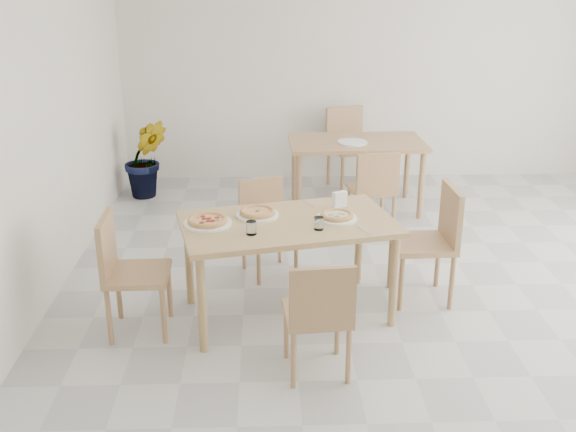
{
  "coord_description": "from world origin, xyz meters",
  "views": [
    {
      "loc": [
        -1.32,
        -4.5,
        2.49
      ],
      "look_at": [
        -1.16,
        0.01,
        0.79
      ],
      "focal_mm": 42.0,
      "sensor_mm": 36.0,
      "label": 1
    }
  ],
  "objects_px": {
    "chair_east": "(434,235)",
    "plate_empty": "(352,142)",
    "chair_west": "(125,266)",
    "napkin_holder": "(340,200)",
    "plate_pepperoni": "(208,223)",
    "tumbler_a": "(319,223)",
    "main_table": "(288,232)",
    "pizza_pepperoni": "(208,220)",
    "chair_back_n": "(348,142)",
    "potted_plant": "(146,159)",
    "plate_mushroom": "(337,218)",
    "second_table": "(356,149)",
    "chair_back_s": "(374,186)",
    "plate_margherita": "(257,215)",
    "chair_north": "(266,219)",
    "pizza_margherita": "(257,212)",
    "pizza_mushroom": "(337,215)",
    "chair_south": "(319,311)",
    "tumbler_b": "(251,228)"
  },
  "relations": [
    {
      "from": "chair_east",
      "to": "plate_empty",
      "type": "distance_m",
      "value": 2.04
    },
    {
      "from": "chair_west",
      "to": "napkin_holder",
      "type": "bearing_deg",
      "value": -74.55
    },
    {
      "from": "plate_pepperoni",
      "to": "tumbler_a",
      "type": "xyz_separation_m",
      "value": [
        0.78,
        -0.12,
        0.04
      ]
    },
    {
      "from": "plate_pepperoni",
      "to": "tumbler_a",
      "type": "height_order",
      "value": "tumbler_a"
    },
    {
      "from": "main_table",
      "to": "pizza_pepperoni",
      "type": "xyz_separation_m",
      "value": [
        -0.57,
        -0.04,
        0.11
      ]
    },
    {
      "from": "chair_back_n",
      "to": "potted_plant",
      "type": "bearing_deg",
      "value": 169.31
    },
    {
      "from": "potted_plant",
      "to": "chair_west",
      "type": "bearing_deg",
      "value": -83.49
    },
    {
      "from": "plate_mushroom",
      "to": "second_table",
      "type": "relative_size",
      "value": 0.21
    },
    {
      "from": "chair_back_s",
      "to": "plate_margherita",
      "type": "bearing_deg",
      "value": 44.68
    },
    {
      "from": "chair_north",
      "to": "chair_back_n",
      "type": "xyz_separation_m",
      "value": [
        0.97,
        2.33,
        0.07
      ]
    },
    {
      "from": "chair_north",
      "to": "second_table",
      "type": "height_order",
      "value": "chair_north"
    },
    {
      "from": "plate_pepperoni",
      "to": "plate_mushroom",
      "type": "bearing_deg",
      "value": 4.35
    },
    {
      "from": "plate_margherita",
      "to": "napkin_holder",
      "type": "xyz_separation_m",
      "value": [
        0.62,
        0.14,
        0.05
      ]
    },
    {
      "from": "chair_east",
      "to": "plate_empty",
      "type": "height_order",
      "value": "chair_east"
    },
    {
      "from": "pizza_margherita",
      "to": "napkin_holder",
      "type": "xyz_separation_m",
      "value": [
        0.62,
        0.14,
        0.03
      ]
    },
    {
      "from": "main_table",
      "to": "potted_plant",
      "type": "xyz_separation_m",
      "value": [
        -1.49,
        2.8,
        -0.23
      ]
    },
    {
      "from": "chair_east",
      "to": "pizza_mushroom",
      "type": "xyz_separation_m",
      "value": [
        -0.78,
        -0.2,
        0.25
      ]
    },
    {
      "from": "chair_north",
      "to": "second_table",
      "type": "bearing_deg",
      "value": 35.43
    },
    {
      "from": "plate_margherita",
      "to": "chair_back_n",
      "type": "distance_m",
      "value": 3.19
    },
    {
      "from": "plate_empty",
      "to": "potted_plant",
      "type": "height_order",
      "value": "potted_plant"
    },
    {
      "from": "plate_pepperoni",
      "to": "second_table",
      "type": "bearing_deg",
      "value": 59.7
    },
    {
      "from": "pizza_margherita",
      "to": "pizza_mushroom",
      "type": "distance_m",
      "value": 0.58
    },
    {
      "from": "second_table",
      "to": "chair_back_n",
      "type": "height_order",
      "value": "chair_back_n"
    },
    {
      "from": "chair_back_s",
      "to": "second_table",
      "type": "bearing_deg",
      "value": -91.78
    },
    {
      "from": "plate_mushroom",
      "to": "chair_west",
      "type": "bearing_deg",
      "value": -171.16
    },
    {
      "from": "pizza_pepperoni",
      "to": "chair_back_s",
      "type": "height_order",
      "value": "chair_back_s"
    },
    {
      "from": "pizza_margherita",
      "to": "potted_plant",
      "type": "relative_size",
      "value": 0.39
    },
    {
      "from": "napkin_holder",
      "to": "second_table",
      "type": "height_order",
      "value": "napkin_holder"
    },
    {
      "from": "plate_margherita",
      "to": "chair_north",
      "type": "bearing_deg",
      "value": 84.77
    },
    {
      "from": "pizza_pepperoni",
      "to": "pizza_margherita",
      "type": "bearing_deg",
      "value": 24.5
    },
    {
      "from": "chair_south",
      "to": "pizza_pepperoni",
      "type": "relative_size",
      "value": 2.25
    },
    {
      "from": "plate_pepperoni",
      "to": "chair_back_n",
      "type": "height_order",
      "value": "chair_back_n"
    },
    {
      "from": "plate_margherita",
      "to": "pizza_pepperoni",
      "type": "relative_size",
      "value": 0.86
    },
    {
      "from": "plate_empty",
      "to": "plate_pepperoni",
      "type": "bearing_deg",
      "value": -120.19
    },
    {
      "from": "chair_back_n",
      "to": "plate_empty",
      "type": "relative_size",
      "value": 3.02
    },
    {
      "from": "tumbler_a",
      "to": "tumbler_b",
      "type": "xyz_separation_m",
      "value": [
        -0.47,
        -0.07,
        0.0
      ]
    },
    {
      "from": "potted_plant",
      "to": "plate_mushroom",
      "type": "bearing_deg",
      "value": -56.37
    },
    {
      "from": "pizza_margherita",
      "to": "napkin_holder",
      "type": "height_order",
      "value": "napkin_holder"
    },
    {
      "from": "pizza_margherita",
      "to": "pizza_mushroom",
      "type": "relative_size",
      "value": 1.11
    },
    {
      "from": "pizza_mushroom",
      "to": "plate_empty",
      "type": "bearing_deg",
      "value": 79.94
    },
    {
      "from": "chair_east",
      "to": "tumbler_b",
      "type": "height_order",
      "value": "chair_east"
    },
    {
      "from": "pizza_margherita",
      "to": "chair_back_s",
      "type": "distance_m",
      "value": 1.88
    },
    {
      "from": "second_table",
      "to": "plate_empty",
      "type": "relative_size",
      "value": 4.63
    },
    {
      "from": "pizza_pepperoni",
      "to": "second_table",
      "type": "distance_m",
      "value": 2.73
    },
    {
      "from": "pizza_margherita",
      "to": "plate_empty",
      "type": "relative_size",
      "value": 1.13
    },
    {
      "from": "plate_pepperoni",
      "to": "pizza_margherita",
      "type": "height_order",
      "value": "pizza_margherita"
    },
    {
      "from": "chair_back_s",
      "to": "plate_empty",
      "type": "distance_m",
      "value": 0.68
    },
    {
      "from": "plate_mushroom",
      "to": "napkin_holder",
      "type": "bearing_deg",
      "value": 78.75
    },
    {
      "from": "chair_north",
      "to": "plate_pepperoni",
      "type": "xyz_separation_m",
      "value": [
        -0.41,
        -0.83,
        0.3
      ]
    },
    {
      "from": "chair_south",
      "to": "chair_west",
      "type": "distance_m",
      "value": 1.45
    }
  ]
}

